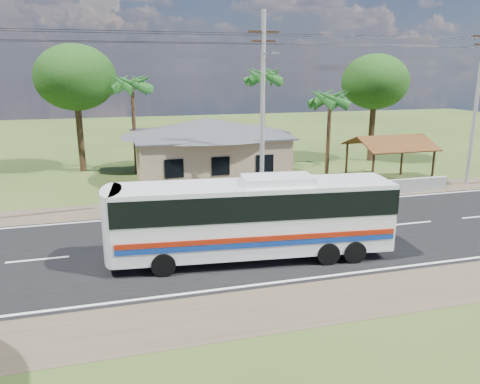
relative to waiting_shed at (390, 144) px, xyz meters
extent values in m
plane|color=#2E4719|center=(-13.00, -8.50, -2.73)|extent=(120.00, 120.00, 0.00)
cube|color=black|center=(-13.00, -8.50, -2.72)|extent=(120.00, 10.00, 0.02)
cube|color=brown|center=(-13.00, -2.00, -2.72)|extent=(120.00, 3.00, 0.01)
cube|color=brown|center=(-13.00, -15.00, -2.72)|extent=(120.00, 3.00, 0.01)
cube|color=silver|center=(-13.00, -3.80, -2.70)|extent=(120.00, 0.15, 0.01)
cube|color=silver|center=(-13.00, -13.20, -2.70)|extent=(120.00, 0.15, 0.01)
cube|color=silver|center=(-13.00, -8.50, -2.70)|extent=(120.00, 0.15, 0.01)
cube|color=tan|center=(-12.00, 4.50, -1.13)|extent=(10.00, 8.00, 3.20)
cube|color=#4C4F54|center=(-12.00, 4.50, 0.52)|extent=(10.60, 8.60, 0.10)
pyramid|color=#4C4F54|center=(-12.00, 4.50, 1.67)|extent=(12.40, 10.00, 1.20)
cube|color=black|center=(-15.00, 0.48, -1.03)|extent=(1.20, 0.08, 1.20)
cube|color=black|center=(-12.00, 0.48, -1.03)|extent=(1.20, 0.08, 1.20)
cube|color=black|center=(-9.00, 0.48, -1.03)|extent=(1.20, 0.08, 1.20)
cylinder|color=#392614|center=(-2.30, -1.80, -1.43)|extent=(0.16, 0.16, 2.60)
cylinder|color=#392614|center=(-2.30, 1.80, -1.43)|extent=(0.16, 0.16, 2.60)
cylinder|color=#392614|center=(2.30, -1.80, -1.43)|extent=(0.16, 0.16, 2.60)
cylinder|color=#392614|center=(2.30, 1.80, -1.43)|extent=(0.16, 0.16, 2.60)
cube|color=brown|center=(0.00, -1.10, 0.17)|extent=(5.20, 2.28, 0.90)
cube|color=brown|center=(0.00, 1.10, 0.17)|extent=(5.20, 2.28, 0.90)
cube|color=#392614|center=(0.00, 0.00, 0.52)|extent=(5.20, 0.12, 0.12)
cube|color=#9E9E99|center=(-1.00, -2.90, -2.28)|extent=(7.00, 0.30, 0.90)
cylinder|color=#9E9E99|center=(-10.00, -2.00, 2.77)|extent=(0.26, 0.26, 11.00)
cube|color=#392614|center=(-10.00, -2.00, 7.07)|extent=(1.80, 0.12, 0.12)
cube|color=#392614|center=(-10.00, -2.00, 6.57)|extent=(1.40, 0.10, 0.10)
cylinder|color=#9E9E99|center=(5.00, -2.00, 2.77)|extent=(0.26, 0.26, 11.00)
cylinder|color=gray|center=(-10.00, -3.00, 5.87)|extent=(0.08, 2.00, 0.08)
cube|color=gray|center=(-10.00, -4.00, 5.87)|extent=(0.50, 0.18, 0.12)
cylinder|color=black|center=(-18.00, -2.00, 6.87)|extent=(16.00, 0.02, 0.02)
cylinder|color=black|center=(-2.50, -2.00, 6.87)|extent=(15.00, 0.02, 0.02)
cylinder|color=#47301E|center=(-3.50, 2.50, 0.27)|extent=(0.28, 0.28, 6.00)
cylinder|color=#47301E|center=(-7.00, 7.00, 1.02)|extent=(0.28, 0.28, 7.50)
cylinder|color=#47301E|center=(-17.00, 7.50, 0.77)|extent=(0.28, 0.28, 7.00)
cylinder|color=#47301E|center=(-21.00, 9.50, 0.25)|extent=(0.50, 0.50, 5.95)
ellipsoid|color=#143B10|center=(-21.00, 9.50, 4.42)|extent=(6.00, 6.00, 4.92)
cylinder|color=#47301E|center=(3.00, 7.50, 0.07)|extent=(0.50, 0.50, 5.60)
ellipsoid|color=#143B10|center=(3.00, 7.50, 3.99)|extent=(5.60, 5.60, 4.59)
cube|color=silver|center=(-13.14, -10.75, -0.88)|extent=(11.59, 3.51, 2.85)
cube|color=black|center=(-13.14, -10.75, -0.16)|extent=(11.64, 3.57, 1.05)
cube|color=black|center=(-18.81, -10.18, -0.50)|extent=(0.33, 2.19, 1.71)
cube|color=maroon|center=(-13.26, -11.95, -1.40)|extent=(11.16, 1.16, 0.21)
cube|color=navy|center=(-13.26, -11.95, -1.64)|extent=(11.16, 1.16, 0.21)
cube|color=silver|center=(-12.19, -10.84, 0.69)|extent=(2.99, 1.80, 0.29)
cylinder|color=black|center=(-17.03, -11.46, -2.25)|extent=(0.98, 0.43, 0.95)
cylinder|color=black|center=(-16.81, -9.28, -2.25)|extent=(0.98, 0.43, 0.95)
cylinder|color=black|center=(-10.41, -12.12, -2.25)|extent=(0.98, 0.43, 0.95)
cylinder|color=black|center=(-10.19, -9.95, -2.25)|extent=(0.98, 0.43, 0.95)
cylinder|color=black|center=(-9.28, -12.24, -2.25)|extent=(0.98, 0.43, 0.95)
cylinder|color=black|center=(-9.06, -10.06, -2.25)|extent=(0.98, 0.43, 0.95)
imported|color=black|center=(-2.60, -3.55, -2.31)|extent=(1.71, 1.01, 0.85)
camera|label=1|loc=(-18.59, -28.38, 5.10)|focal=35.00mm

